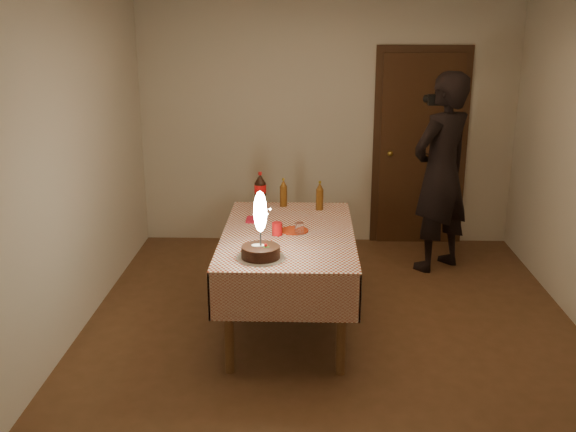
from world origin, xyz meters
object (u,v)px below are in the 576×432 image
at_px(photographer, 441,173).
at_px(birthday_cake, 261,242).
at_px(clear_cup, 299,228).
at_px(amber_bottle_left, 283,193).
at_px(red_cup, 277,229).
at_px(cola_bottle, 260,190).
at_px(dining_table, 288,245).
at_px(red_plate, 294,230).
at_px(amber_bottle_right, 320,196).

bearing_deg(photographer, birthday_cake, -129.34).
height_order(clear_cup, amber_bottle_left, amber_bottle_left).
distance_m(red_cup, photographer, 2.09).
relative_size(clear_cup, cola_bottle, 0.28).
height_order(cola_bottle, photographer, photographer).
distance_m(birthday_cake, clear_cup, 0.60).
distance_m(dining_table, red_plate, 0.12).
distance_m(birthday_cake, cola_bottle, 1.28).
bearing_deg(dining_table, red_cup, -139.89).
bearing_deg(cola_bottle, red_cup, -76.52).
relative_size(red_plate, amber_bottle_right, 0.86).
relative_size(red_plate, amber_bottle_left, 0.86).
xyz_separation_m(dining_table, clear_cup, (0.09, -0.04, 0.15)).
bearing_deg(dining_table, amber_bottle_right, 68.41).
relative_size(birthday_cake, photographer, 0.25).
xyz_separation_m(clear_cup, amber_bottle_right, (0.17, 0.68, 0.07)).
relative_size(clear_cup, amber_bottle_left, 0.35).
bearing_deg(dining_table, birthday_cake, -106.58).
distance_m(amber_bottle_left, photographer, 1.62).
distance_m(red_plate, amber_bottle_right, 0.65).
height_order(red_plate, amber_bottle_left, amber_bottle_left).
bearing_deg(red_plate, amber_bottle_right, 71.19).
relative_size(clear_cup, photographer, 0.05).
bearing_deg(birthday_cake, dining_table, 73.42).
height_order(dining_table, birthday_cake, birthday_cake).
bearing_deg(amber_bottle_right, red_plate, -108.81).
relative_size(amber_bottle_left, amber_bottle_right, 1.00).
xyz_separation_m(birthday_cake, amber_bottle_right, (0.43, 1.22, -0.00)).
relative_size(cola_bottle, amber_bottle_left, 1.25).
height_order(red_cup, amber_bottle_left, amber_bottle_left).
bearing_deg(red_cup, dining_table, 40.11).
xyz_separation_m(red_plate, photographer, (1.38, 1.34, 0.16)).
relative_size(birthday_cake, red_cup, 4.82).
distance_m(dining_table, cola_bottle, 0.79).
distance_m(red_plate, clear_cup, 0.09).
bearing_deg(cola_bottle, photographer, 21.79).
bearing_deg(red_plate, amber_bottle_left, 98.99).
relative_size(dining_table, cola_bottle, 5.42).
xyz_separation_m(red_plate, clear_cup, (0.04, -0.07, 0.04)).
height_order(birthday_cake, photographer, photographer).
bearing_deg(birthday_cake, amber_bottle_right, 70.76).
bearing_deg(amber_bottle_right, birthday_cake, -109.24).
height_order(amber_bottle_left, photographer, photographer).
distance_m(cola_bottle, photographer, 1.82).
distance_m(birthday_cake, red_plate, 0.66).
bearing_deg(red_plate, birthday_cake, -109.66).
distance_m(birthday_cake, amber_bottle_left, 1.32).
height_order(birthday_cake, red_cup, birthday_cake).
relative_size(red_cup, amber_bottle_left, 0.39).
xyz_separation_m(red_cup, amber_bottle_left, (0.02, 0.81, 0.07)).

